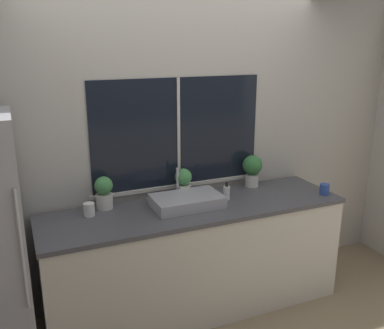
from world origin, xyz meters
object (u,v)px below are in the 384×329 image
object	(u,v)px
potted_plant_left	(104,192)
mug_white	(89,210)
soap_bottle	(227,192)
potted_plant_right	(252,168)
mug_blue	(324,189)
sink	(187,201)
potted_plant_center	(184,182)

from	to	relation	value
potted_plant_left	mug_white	distance (m)	0.19
potted_plant_left	soap_bottle	distance (m)	0.99
potted_plant_right	mug_blue	xyz separation A→B (m)	(0.46, -0.43, -0.12)
sink	mug_blue	bearing A→B (deg)	-10.07
mug_white	mug_blue	xyz separation A→B (m)	(1.92, -0.32, -0.00)
potted_plant_center	soap_bottle	bearing A→B (deg)	-33.91
sink	potted_plant_center	distance (m)	0.24
sink	mug_white	distance (m)	0.75
soap_bottle	mug_blue	world-z (taller)	soap_bottle
potted_plant_center	mug_blue	size ratio (longest dim) A/B	2.66
potted_plant_right	mug_blue	world-z (taller)	potted_plant_right
potted_plant_right	soap_bottle	bearing A→B (deg)	-151.07
potted_plant_left	sink	bearing A→B (deg)	-19.77
potted_plant_left	mug_white	size ratio (longest dim) A/B	2.60
potted_plant_right	sink	bearing A→B (deg)	-163.30
potted_plant_left	mug_blue	bearing A→B (deg)	-13.44
potted_plant_left	potted_plant_center	distance (m)	0.67
sink	soap_bottle	xyz separation A→B (m)	(0.36, 0.02, 0.01)
mug_white	mug_blue	world-z (taller)	mug_white
potted_plant_right	mug_blue	distance (m)	0.64
potted_plant_left	mug_blue	xyz separation A→B (m)	(1.79, -0.43, -0.09)
soap_bottle	mug_white	size ratio (longest dim) A/B	1.44
sink	soap_bottle	world-z (taller)	sink
potted_plant_right	mug_white	distance (m)	1.47
sink	potted_plant_center	xyz separation A→B (m)	(0.06, 0.22, 0.08)
sink	potted_plant_right	distance (m)	0.76
sink	mug_blue	world-z (taller)	sink
sink	mug_blue	distance (m)	1.20
potted_plant_center	mug_blue	distance (m)	1.20
potted_plant_center	potted_plant_right	xyz separation A→B (m)	(0.66, 0.00, 0.04)
sink	soap_bottle	distance (m)	0.36
potted_plant_right	soap_bottle	world-z (taller)	potted_plant_right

